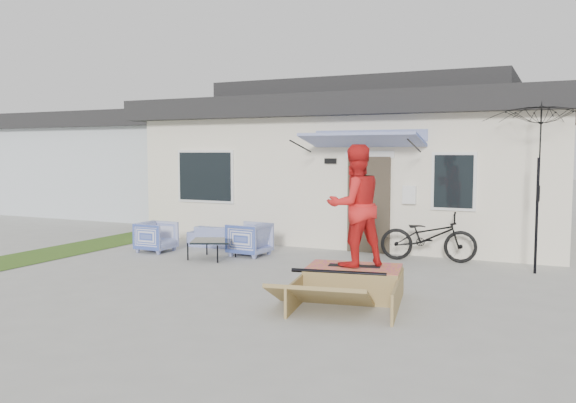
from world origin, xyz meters
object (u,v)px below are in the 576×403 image
at_px(armchair_right, 249,237).
at_px(coffee_table, 212,249).
at_px(skateboard, 354,265).
at_px(patio_umbrella, 538,177).
at_px(skate_ramp, 354,282).
at_px(bicycle, 428,231).
at_px(loveseat, 225,233).
at_px(skater, 355,204).
at_px(armchair_left, 156,235).

bearing_deg(armchair_right, coffee_table, -34.23).
bearing_deg(skateboard, armchair_right, 130.19).
bearing_deg(patio_umbrella, coffee_table, -168.79).
bearing_deg(skate_ramp, armchair_right, 131.43).
relative_size(coffee_table, patio_umbrella, 0.33).
height_order(coffee_table, bicycle, bicycle).
xyz_separation_m(armchair_right, skateboard, (3.18, -2.49, 0.10)).
height_order(armchair_right, skateboard, armchair_right).
bearing_deg(skate_ramp, loveseat, 132.03).
bearing_deg(skater, patio_umbrella, -174.90).
xyz_separation_m(armchair_left, skate_ramp, (5.29, -2.10, -0.14)).
bearing_deg(loveseat, coffee_table, 106.82).
bearing_deg(bicycle, skate_ramp, 165.04).
bearing_deg(skater, loveseat, -84.07).
bearing_deg(coffee_table, loveseat, 111.38).
relative_size(armchair_left, coffee_table, 0.93).
distance_m(armchair_right, patio_umbrella, 5.79).
relative_size(patio_umbrella, skate_ramp, 1.30).
height_order(armchair_left, skateboard, armchair_left).
bearing_deg(coffee_table, skate_ramp, -26.89).
height_order(armchair_left, bicycle, bicycle).
xyz_separation_m(armchair_left, skateboard, (5.28, -2.05, 0.12)).
bearing_deg(armchair_left, skater, -111.27).
bearing_deg(coffee_table, bicycle, 21.42).
distance_m(patio_umbrella, skateboard, 4.09).
relative_size(armchair_right, coffee_table, 0.98).
relative_size(skate_ramp, skateboard, 2.38).
relative_size(bicycle, skater, 1.04).
xyz_separation_m(loveseat, armchair_right, (1.09, -0.79, 0.06)).
xyz_separation_m(armchair_left, skater, (5.28, -2.05, 1.06)).
bearing_deg(skater, skate_ramp, 53.56).
xyz_separation_m(coffee_table, bicycle, (4.10, 1.61, 0.41)).
bearing_deg(patio_umbrella, skateboard, -128.39).
distance_m(armchair_right, skate_ramp, 4.08).
bearing_deg(armchair_right, bicycle, 109.18).
xyz_separation_m(bicycle, skateboard, (-0.40, -3.45, -0.12)).
relative_size(armchair_left, bicycle, 0.39).
bearing_deg(armchair_left, coffee_table, -97.79).
xyz_separation_m(armchair_left, coffee_table, (1.58, -0.21, -0.17)).
xyz_separation_m(armchair_left, bicycle, (5.68, 1.39, 0.24)).
xyz_separation_m(bicycle, patio_umbrella, (2.02, -0.40, 1.14)).
distance_m(armchair_left, skate_ramp, 5.69).
height_order(armchair_right, bicycle, bicycle).
relative_size(armchair_right, skater, 0.43).
xyz_separation_m(loveseat, skater, (4.27, -3.28, 1.10)).
xyz_separation_m(coffee_table, patio_umbrella, (6.12, 1.21, 1.55)).
bearing_deg(armchair_right, skater, 56.20).
bearing_deg(patio_umbrella, skate_ramp, -127.88).
bearing_deg(skateboard, loveseat, 130.69).
distance_m(skateboard, skater, 0.94).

